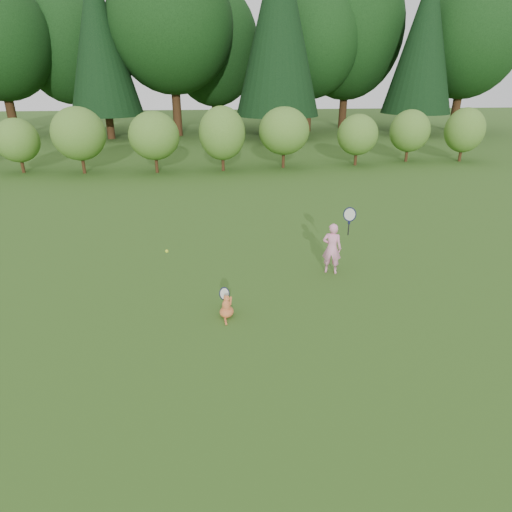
{
  "coord_description": "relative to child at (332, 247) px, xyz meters",
  "views": [
    {
      "loc": [
        -0.58,
        -6.89,
        3.97
      ],
      "look_at": [
        0.2,
        0.8,
        0.7
      ],
      "focal_mm": 30.0,
      "sensor_mm": 36.0,
      "label": 1
    }
  ],
  "objects": [
    {
      "name": "woodland_backdrop",
      "position": [
        -1.9,
        21.63,
        6.91
      ],
      "size": [
        48.0,
        10.0,
        15.0
      ],
      "primitive_type": null,
      "color": "black",
      "rests_on": "ground"
    },
    {
      "name": "ground",
      "position": [
        -1.9,
        -1.37,
        -0.59
      ],
      "size": [
        100.0,
        100.0,
        0.0
      ],
      "primitive_type": "plane",
      "color": "#294D15",
      "rests_on": "ground"
    },
    {
      "name": "tennis_ball",
      "position": [
        -3.44,
        -0.42,
        0.22
      ],
      "size": [
        0.06,
        0.06,
        0.06
      ],
      "color": "#B1E11A",
      "rests_on": "ground"
    },
    {
      "name": "cat",
      "position": [
        -2.33,
        -1.6,
        -0.37
      ],
      "size": [
        0.41,
        0.62,
        0.56
      ],
      "rotation": [
        0.0,
        0.0,
        -0.38
      ],
      "color": "#BA5023",
      "rests_on": "ground"
    },
    {
      "name": "child",
      "position": [
        0.0,
        0.0,
        0.0
      ],
      "size": [
        0.65,
        0.41,
        1.68
      ],
      "rotation": [
        0.0,
        0.0,
        2.76
      ],
      "color": "pink",
      "rests_on": "ground"
    },
    {
      "name": "shrub_row",
      "position": [
        -1.9,
        11.63,
        0.81
      ],
      "size": [
        28.0,
        3.0,
        2.8
      ],
      "primitive_type": null,
      "color": "#497624",
      "rests_on": "ground"
    }
  ]
}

